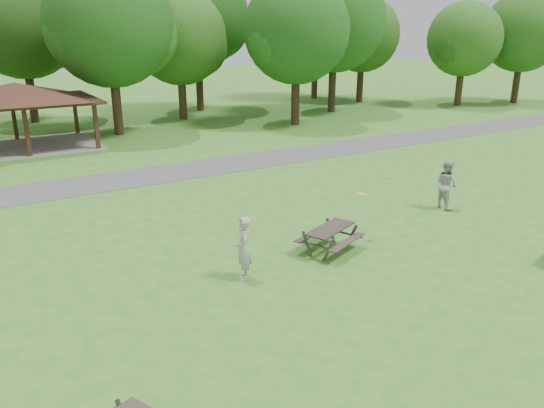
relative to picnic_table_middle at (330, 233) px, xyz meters
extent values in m
plane|color=#377421|center=(-2.13, -2.36, -0.60)|extent=(160.00, 160.00, 0.00)
cube|color=#49494C|center=(-2.13, 11.64, -0.59)|extent=(120.00, 3.20, 0.02)
cube|color=#321B12|center=(-6.13, 18.94, 0.70)|extent=(0.22, 0.22, 2.60)
cube|color=#372014|center=(-6.13, 24.34, 0.70)|extent=(0.22, 0.22, 2.60)
cube|color=#371C14|center=(-2.43, 18.94, 0.70)|extent=(0.22, 0.22, 2.60)
cube|color=#3B2215|center=(-2.43, 24.34, 0.70)|extent=(0.22, 0.22, 2.60)
cube|color=#301F13|center=(-6.13, 21.64, 2.08)|extent=(8.60, 6.60, 0.16)
pyramid|color=#371D16|center=(-6.13, 21.64, 2.66)|extent=(7.01, 7.01, 1.00)
cube|color=gray|center=(-6.13, 21.64, -0.58)|extent=(8.40, 6.40, 0.03)
cylinder|color=#321F16|center=(-0.13, 22.64, 1.42)|extent=(0.60, 0.60, 4.02)
sphere|color=#164513|center=(-0.13, 22.64, 6.43)|extent=(8.00, 8.00, 8.00)
sphere|color=#1C4F16|center=(1.67, 22.94, 5.63)|extent=(5.20, 5.20, 5.20)
sphere|color=#164B15|center=(-1.73, 22.44, 5.83)|extent=(4.80, 4.80, 4.80)
cylinder|color=#302115|center=(5.87, 26.14, 1.12)|extent=(0.60, 0.60, 3.43)
sphere|color=#214F16|center=(5.87, 26.14, 5.46)|extent=(7.00, 7.00, 7.00)
sphere|color=#124012|center=(7.44, 26.44, 4.76)|extent=(4.55, 4.55, 4.55)
sphere|color=#194212|center=(4.47, 25.94, 4.93)|extent=(4.20, 4.20, 4.20)
cylinder|color=black|center=(11.87, 19.64, 1.29)|extent=(0.60, 0.60, 3.78)
sphere|color=#154413|center=(11.87, 19.64, 5.96)|extent=(7.40, 7.40, 7.40)
sphere|color=#194714|center=(13.53, 19.94, 5.22)|extent=(4.81, 4.81, 4.81)
sphere|color=#174C15|center=(10.39, 19.44, 5.40)|extent=(4.44, 4.44, 4.44)
cylinder|color=black|center=(17.87, 23.14, 1.50)|extent=(0.60, 0.60, 4.20)
sphere|color=#164A15|center=(17.87, 23.14, 6.68)|extent=(8.20, 8.20, 8.20)
sphere|color=#154413|center=(19.71, 23.44, 5.86)|extent=(5.33, 5.33, 5.33)
sphere|color=#153F12|center=(16.23, 22.94, 6.06)|extent=(4.92, 4.92, 4.92)
cylinder|color=black|center=(23.87, 26.64, 1.19)|extent=(0.60, 0.60, 3.57)
sphere|color=#1E4915|center=(23.87, 26.64, 5.52)|extent=(6.80, 6.80, 6.80)
sphere|color=#184313|center=(25.40, 26.94, 4.84)|extent=(4.42, 4.42, 4.42)
sphere|color=#1B4914|center=(22.51, 26.44, 5.01)|extent=(4.08, 4.08, 4.08)
cylinder|color=black|center=(29.87, 20.14, 1.08)|extent=(0.60, 0.60, 3.36)
sphere|color=#1F4F16|center=(29.87, 20.14, 5.16)|extent=(6.40, 6.40, 6.40)
sphere|color=#1E4C15|center=(31.31, 20.44, 4.52)|extent=(4.16, 4.16, 4.16)
sphere|color=#174112|center=(28.59, 19.94, 4.68)|extent=(3.84, 3.84, 3.84)
cylinder|color=black|center=(-4.13, 30.64, 1.47)|extent=(0.60, 0.60, 4.13)
sphere|color=#1C4714|center=(-4.13, 30.64, 6.53)|extent=(8.00, 8.00, 8.00)
sphere|color=#1C4A15|center=(-2.33, 30.94, 5.73)|extent=(5.20, 5.20, 5.20)
cylinder|color=black|center=(8.87, 29.64, 1.68)|extent=(0.60, 0.60, 4.55)
sphere|color=#184914|center=(8.87, 29.64, 7.10)|extent=(8.40, 8.40, 8.40)
sphere|color=#1F4814|center=(10.76, 29.94, 6.26)|extent=(5.46, 5.46, 5.46)
sphere|color=#1E4F16|center=(7.19, 29.44, 6.47)|extent=(5.04, 5.04, 5.04)
cylinder|color=#312015|center=(21.87, 31.14, 1.54)|extent=(0.60, 0.60, 4.27)
sphere|color=#164413|center=(21.87, 31.14, 6.67)|extent=(8.00, 8.00, 8.00)
sphere|color=#144212|center=(23.67, 31.44, 5.87)|extent=(5.20, 5.20, 5.20)
sphere|color=#164213|center=(20.27, 30.94, 6.07)|extent=(4.80, 4.80, 4.80)
cylinder|color=black|center=(35.87, 18.64, 1.24)|extent=(0.60, 0.60, 3.67)
sphere|color=#1C4A15|center=(35.87, 18.64, 5.78)|extent=(7.20, 7.20, 7.20)
sphere|color=#164513|center=(37.49, 18.94, 5.06)|extent=(4.68, 4.68, 4.68)
sphere|color=#144714|center=(34.43, 18.44, 5.24)|extent=(4.32, 4.32, 4.32)
cube|color=#2C2420|center=(0.00, 0.00, 0.16)|extent=(2.01, 1.38, 0.05)
cube|color=#332925|center=(0.23, -0.57, -0.15)|extent=(1.83, 0.94, 0.04)
cube|color=#322924|center=(-0.23, 0.57, -0.15)|extent=(1.83, 0.94, 0.04)
cube|color=#434245|center=(-0.52, -0.63, -0.22)|extent=(0.20, 0.39, 0.81)
cube|color=#454648|center=(-0.81, 0.09, -0.22)|extent=(0.20, 0.39, 0.81)
cube|color=#434346|center=(-0.67, -0.27, -0.19)|extent=(0.62, 1.43, 0.05)
cube|color=#3D3D40|center=(0.81, -0.09, -0.22)|extent=(0.20, 0.39, 0.81)
cube|color=#3D3D3F|center=(0.52, 0.63, -0.22)|extent=(0.20, 0.39, 0.81)
cube|color=#3E3E40|center=(0.67, 0.27, -0.19)|extent=(0.62, 1.43, 0.05)
cylinder|color=yellow|center=(1.48, 0.34, 0.96)|extent=(0.34, 0.34, 0.02)
imported|color=#A1A1A4|center=(-3.25, -0.30, 0.32)|extent=(0.67, 0.79, 1.84)
imported|color=#AEAEB0|center=(6.40, 1.01, 0.36)|extent=(0.81, 1.00, 1.92)
camera|label=1|loc=(-9.65, -12.26, 6.17)|focal=35.00mm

